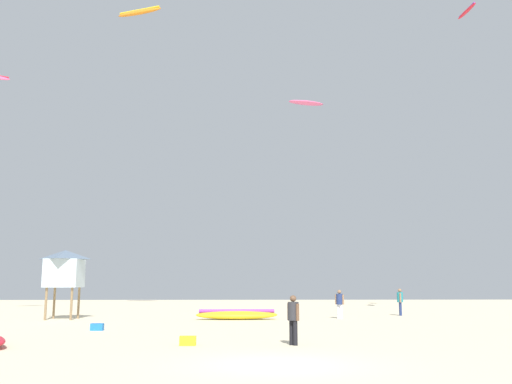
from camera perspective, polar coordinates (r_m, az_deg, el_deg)
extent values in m
plane|color=beige|center=(15.53, 2.25, -17.18)|extent=(120.00, 120.00, 0.00)
cylinder|color=black|center=(20.19, 4.02, -14.13)|extent=(0.16, 0.16, 0.85)
cylinder|color=black|center=(20.33, 3.64, -14.10)|extent=(0.16, 0.16, 0.85)
cylinder|color=#2D2D33|center=(20.21, 3.81, -12.01)|extent=(0.39, 0.39, 0.64)
cylinder|color=brown|center=(20.04, 4.25, -12.10)|extent=(0.11, 0.11, 0.59)
cylinder|color=brown|center=(20.38, 3.37, -12.07)|extent=(0.11, 0.11, 0.59)
sphere|color=brown|center=(20.20, 3.80, -10.77)|extent=(0.23, 0.23, 0.23)
cylinder|color=silver|center=(35.53, 8.68, -11.94)|extent=(0.16, 0.16, 0.86)
cylinder|color=silver|center=(35.61, 8.38, -11.94)|extent=(0.16, 0.16, 0.86)
cylinder|color=navy|center=(35.54, 8.50, -10.73)|extent=(0.39, 0.39, 0.64)
cylinder|color=#936B4C|center=(35.46, 8.85, -10.77)|extent=(0.11, 0.11, 0.59)
cylinder|color=#936B4C|center=(35.63, 8.15, -10.78)|extent=(0.11, 0.11, 0.59)
sphere|color=#936B4C|center=(35.53, 8.48, -10.02)|extent=(0.23, 0.23, 0.23)
cylinder|color=navy|center=(39.62, 14.51, -11.46)|extent=(0.17, 0.17, 0.88)
cylinder|color=navy|center=(39.82, 14.48, -11.44)|extent=(0.17, 0.17, 0.88)
cylinder|color=teal|center=(39.70, 14.45, -10.34)|extent=(0.40, 0.40, 0.66)
cylinder|color=#936B4C|center=(39.46, 14.48, -10.38)|extent=(0.12, 0.12, 0.61)
cylinder|color=#936B4C|center=(39.93, 14.41, -10.37)|extent=(0.12, 0.12, 0.61)
sphere|color=#936B4C|center=(39.69, 14.42, -9.68)|extent=(0.24, 0.24, 0.24)
ellipsoid|color=yellow|center=(34.37, -1.98, -12.40)|extent=(4.95, 1.54, 0.62)
cylinder|color=purple|center=(34.36, -1.97, -12.03)|extent=(4.52, 0.33, 0.22)
cylinder|color=#8C704C|center=(36.89, -17.61, -10.71)|extent=(0.14, 0.14, 1.90)
cylinder|color=#8C704C|center=(35.45, -18.28, -10.75)|extent=(0.14, 0.14, 1.90)
cylinder|color=#8C704C|center=(37.32, -19.86, -10.57)|extent=(0.14, 0.14, 1.90)
cylinder|color=#8C704C|center=(35.90, -20.61, -10.60)|extent=(0.14, 0.14, 1.90)
cube|color=silver|center=(36.37, -18.94, -7.83)|extent=(2.00, 2.00, 1.70)
pyramid|color=slate|center=(36.40, -18.85, -6.06)|extent=(2.30, 2.30, 0.55)
cube|color=yellow|center=(20.30, -6.96, -14.80)|extent=(0.56, 0.36, 0.32)
cube|color=blue|center=(27.40, -15.88, -13.08)|extent=(0.56, 0.36, 0.32)
ellipsoid|color=red|center=(48.19, 20.67, 16.85)|extent=(0.96, 2.59, 0.63)
cylinder|color=purple|center=(48.24, 20.66, 16.97)|extent=(0.33, 2.33, 0.11)
ellipsoid|color=#E5598C|center=(60.46, 5.13, 9.03)|extent=(4.08, 2.12, 0.40)
ellipsoid|color=orange|center=(53.56, -11.79, 17.48)|extent=(4.50, 2.75, 1.05)
cylinder|color=yellow|center=(53.65, -11.78, 17.67)|extent=(3.79, 1.64, 0.19)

